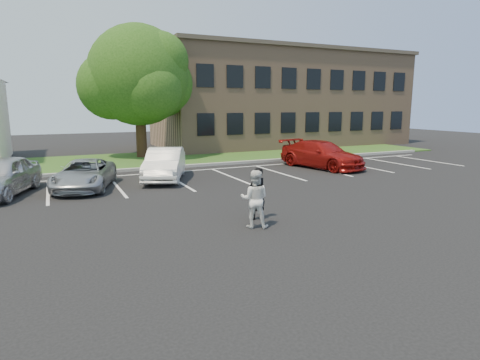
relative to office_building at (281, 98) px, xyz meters
name	(u,v)px	position (x,y,z in m)	size (l,w,h in m)	color
ground_plane	(254,227)	(-14.00, -21.99, -4.16)	(90.00, 90.00, 0.00)	black
curb	(157,168)	(-14.00, -9.99, -4.08)	(40.00, 0.30, 0.15)	gray
grass_strip	(143,160)	(-14.00, -5.99, -4.12)	(44.00, 8.00, 0.08)	#255112
stall_lines	(199,176)	(-12.60, -13.04, -4.15)	(34.00, 5.36, 0.01)	white
office_building	(281,98)	(0.00, 0.00, 0.00)	(22.40, 10.40, 8.30)	#A37F61
tree	(140,78)	(-13.66, -4.52, 1.19)	(7.80, 7.20, 8.80)	black
man_black_suit	(257,193)	(-13.54, -21.29, -3.33)	(0.61, 0.40, 1.66)	black
man_white_shirt	(255,199)	(-14.02, -22.05, -3.30)	(0.84, 0.65, 1.72)	white
car_silver_west	(1,176)	(-21.24, -13.93, -3.38)	(1.85, 4.59, 1.56)	silver
car_silver_minivan	(84,174)	(-18.12, -13.95, -3.53)	(2.08, 4.51, 1.25)	#A9ACB1
car_white_sedan	(165,164)	(-14.40, -13.26, -3.40)	(1.61, 4.62, 1.52)	white
car_red_compact	(322,154)	(-5.26, -13.47, -3.39)	(2.16, 5.31, 1.54)	maroon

